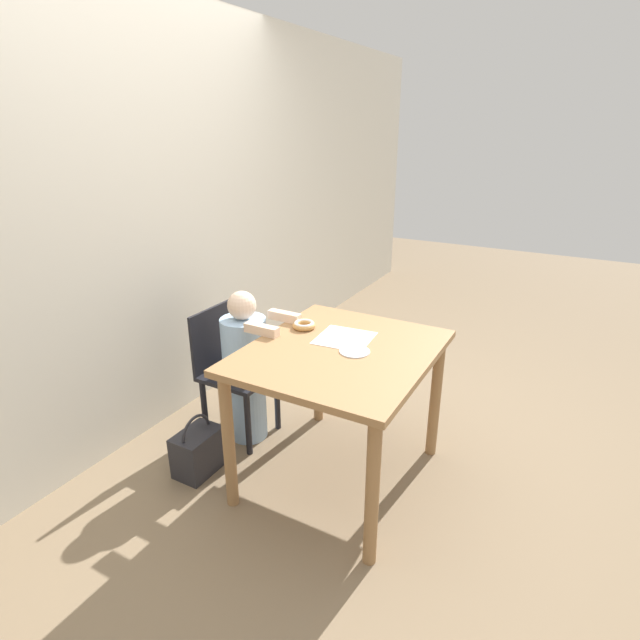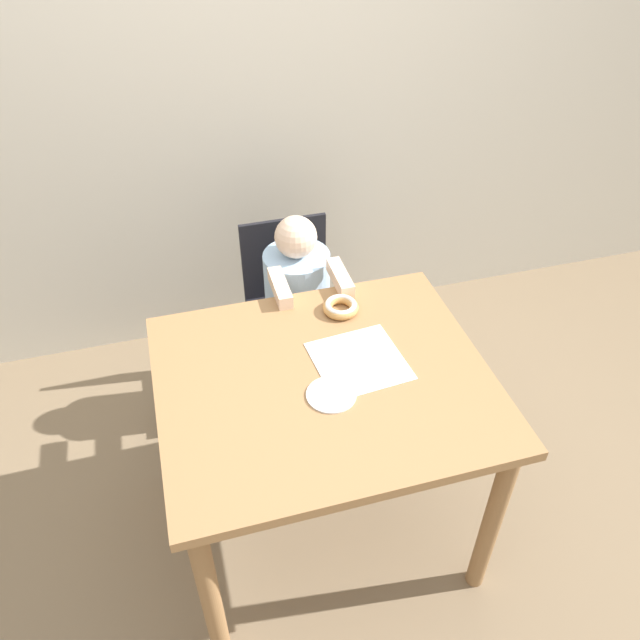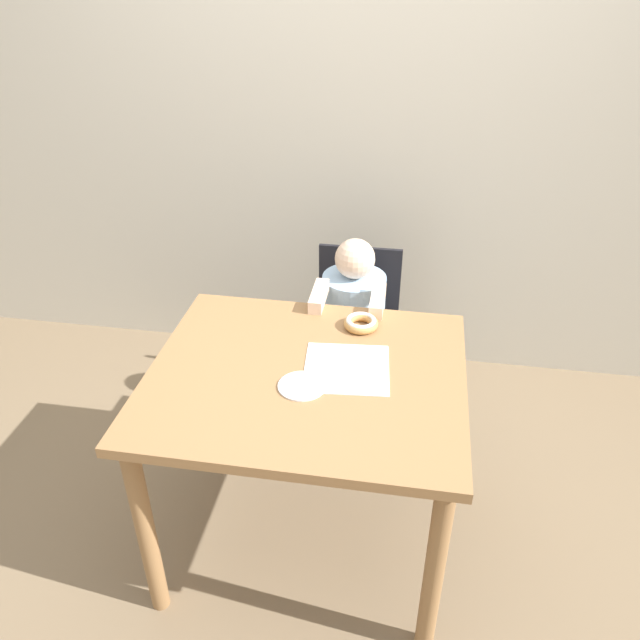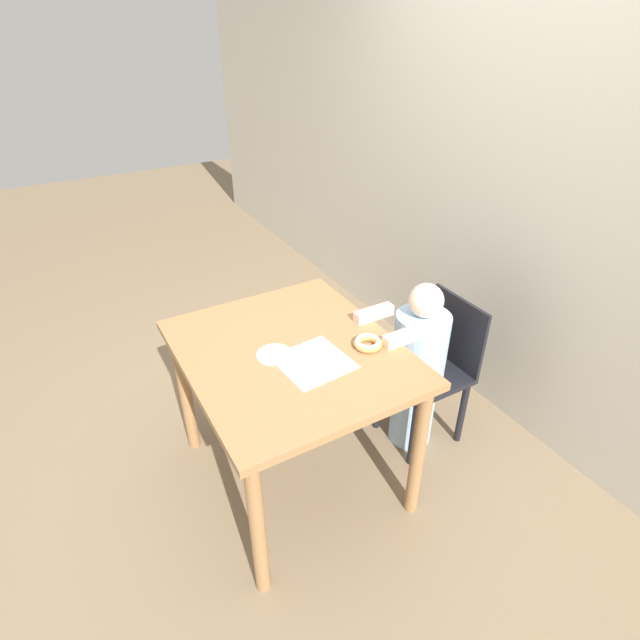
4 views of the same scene
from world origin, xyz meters
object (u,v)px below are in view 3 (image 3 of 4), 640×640
at_px(child_figure, 352,341).
at_px(handbag, 266,386).
at_px(donut, 361,323).
at_px(chair, 355,336).

bearing_deg(child_figure, handbag, 174.19).
relative_size(child_figure, donut, 7.58).
bearing_deg(chair, handbag, -170.67).
xyz_separation_m(donut, handbag, (-0.48, 0.40, -0.66)).
height_order(chair, child_figure, child_figure).
bearing_deg(donut, child_figure, 100.39).
bearing_deg(handbag, chair, 9.33).
relative_size(chair, child_figure, 0.85).
bearing_deg(chair, child_figure, -90.00).
bearing_deg(child_figure, chair, 90.00).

